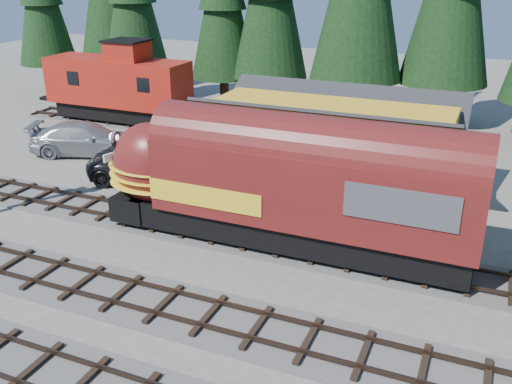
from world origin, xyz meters
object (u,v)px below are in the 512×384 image
at_px(locomotive, 272,188).
at_px(pickup_truck_a, 151,164).
at_px(pickup_truck_b, 86,139).
at_px(depot, 331,140).
at_px(caboose, 119,85).

distance_m(locomotive, pickup_truck_a, 10.23).
relative_size(locomotive, pickup_truck_a, 2.46).
xyz_separation_m(pickup_truck_a, pickup_truck_b, (-6.26, 2.33, 0.07)).
bearing_deg(pickup_truck_a, locomotive, -135.57).
height_order(depot, caboose, caboose).
bearing_deg(caboose, depot, -22.21).
bearing_deg(locomotive, caboose, 141.68).
height_order(locomotive, pickup_truck_b, locomotive).
relative_size(locomotive, caboose, 1.50).
xyz_separation_m(locomotive, pickup_truck_a, (-9.01, 4.54, -1.68)).
relative_size(depot, caboose, 1.17).
height_order(depot, pickup_truck_a, depot).
bearing_deg(depot, pickup_truck_b, 178.68).
relative_size(depot, locomotive, 0.78).
relative_size(depot, pickup_truck_b, 1.86).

